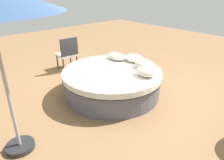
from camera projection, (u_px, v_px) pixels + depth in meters
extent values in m
plane|color=olive|center=(112.00, 94.00, 4.96)|extent=(16.00, 16.00, 0.00)
cylinder|color=#595966|center=(112.00, 85.00, 4.86)|extent=(2.17, 2.17, 0.46)
cylinder|color=black|center=(112.00, 76.00, 4.77)|extent=(2.24, 2.24, 0.02)
cylinder|color=silver|center=(112.00, 73.00, 4.74)|extent=(2.23, 2.23, 0.13)
ellipsoid|color=beige|center=(146.00, 71.00, 4.39)|extent=(0.44, 0.37, 0.20)
ellipsoid|color=beige|center=(144.00, 64.00, 4.81)|extent=(0.47, 0.39, 0.20)
ellipsoid|color=white|center=(134.00, 58.00, 5.21)|extent=(0.51, 0.38, 0.18)
ellipsoid|color=beige|center=(117.00, 56.00, 5.36)|extent=(0.54, 0.36, 0.17)
cylinder|color=#333338|center=(57.00, 62.00, 6.36)|extent=(0.04, 0.04, 0.42)
cylinder|color=#333338|center=(71.00, 59.00, 6.60)|extent=(0.04, 0.04, 0.42)
cylinder|color=#333338|center=(64.00, 66.00, 6.05)|extent=(0.04, 0.04, 0.42)
cylinder|color=#333338|center=(77.00, 63.00, 6.30)|extent=(0.04, 0.04, 0.42)
cube|color=silver|center=(66.00, 55.00, 6.23)|extent=(0.54, 0.56, 0.06)
cube|color=#333338|center=(69.00, 47.00, 5.95)|extent=(0.10, 0.52, 0.50)
cylinder|color=#262628|center=(20.00, 146.00, 3.30)|extent=(0.44, 0.44, 0.08)
cylinder|color=#99999E|center=(5.00, 80.00, 2.82)|extent=(0.05, 0.05, 2.37)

